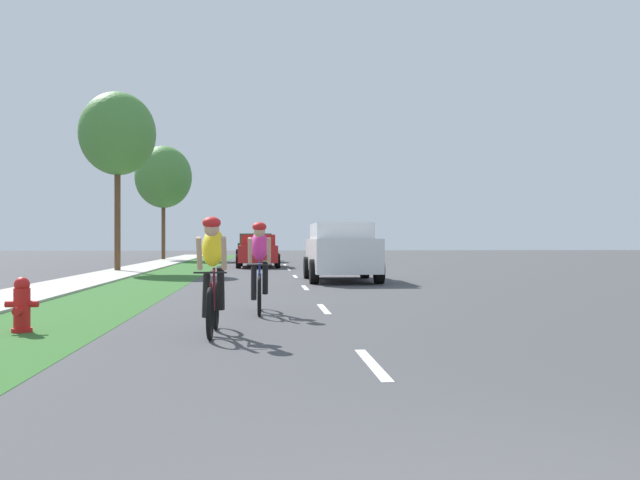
{
  "coord_description": "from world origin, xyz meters",
  "views": [
    {
      "loc": [
        -1.12,
        -2.52,
        1.28
      ],
      "look_at": [
        0.46,
        16.3,
        1.27
      ],
      "focal_mm": 38.3,
      "sensor_mm": 36.0,
      "label": 1
    }
  ],
  "objects": [
    {
      "name": "sidewalk_concrete",
      "position": [
        -6.58,
        20.0,
        0.0
      ],
      "size": [
        1.94,
        70.0,
        0.1
      ],
      "primitive_type": "cube",
      "color": "#B2ADA3",
      "rests_on": "ground_plane"
    },
    {
      "name": "grass_verge",
      "position": [
        -4.43,
        20.0,
        0.0
      ],
      "size": [
        2.35,
        70.0,
        0.01
      ],
      "primitive_type": "cube",
      "color": "#2D6026",
      "rests_on": "ground_plane"
    },
    {
      "name": "lane_markings_center",
      "position": [
        0.0,
        24.0,
        0.0
      ],
      "size": [
        0.12,
        52.2,
        0.01
      ],
      "color": "white",
      "rests_on": "ground_plane"
    },
    {
      "name": "sedan_red",
      "position": [
        -1.33,
        29.57,
        0.77
      ],
      "size": [
        1.98,
        4.3,
        1.52
      ],
      "color": "red",
      "rests_on": "ground_plane"
    },
    {
      "name": "cyclist_lead",
      "position": [
        -1.79,
        6.69,
        0.81
      ],
      "size": [
        0.42,
        1.72,
        1.58
      ],
      "color": "black",
      "rests_on": "ground_plane"
    },
    {
      "name": "cyclist_trailing",
      "position": [
        -1.18,
        9.34,
        0.81
      ],
      "size": [
        0.42,
        1.72,
        1.58
      ],
      "color": "black",
      "rests_on": "ground_plane"
    },
    {
      "name": "pickup_dark_green",
      "position": [
        -1.53,
        37.76,
        0.83
      ],
      "size": [
        2.22,
        5.1,
        1.64
      ],
      "color": "#194C2D",
      "rests_on": "ground_plane"
    },
    {
      "name": "suv_white",
      "position": [
        1.31,
        18.58,
        0.95
      ],
      "size": [
        2.15,
        4.7,
        1.79
      ],
      "color": "silver",
      "rests_on": "ground_plane"
    },
    {
      "name": "fire_hydrant_red",
      "position": [
        -4.43,
        7.18,
        0.37
      ],
      "size": [
        0.44,
        0.38,
        0.76
      ],
      "color": "red",
      "rests_on": "ground_plane"
    },
    {
      "name": "street_tree_near",
      "position": [
        -6.96,
        25.52,
        5.54
      ],
      "size": [
        3.04,
        3.04,
        7.24
      ],
      "color": "brown",
      "rests_on": "ground_plane"
    },
    {
      "name": "street_tree_far",
      "position": [
        -7.42,
        41.4,
        5.26
      ],
      "size": [
        3.58,
        3.58,
        7.24
      ],
      "color": "brown",
      "rests_on": "ground_plane"
    },
    {
      "name": "ground_plane",
      "position": [
        0.0,
        20.0,
        0.0
      ],
      "size": [
        120.0,
        120.0,
        0.0
      ],
      "primitive_type": "plane",
      "color": "#424244"
    }
  ]
}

